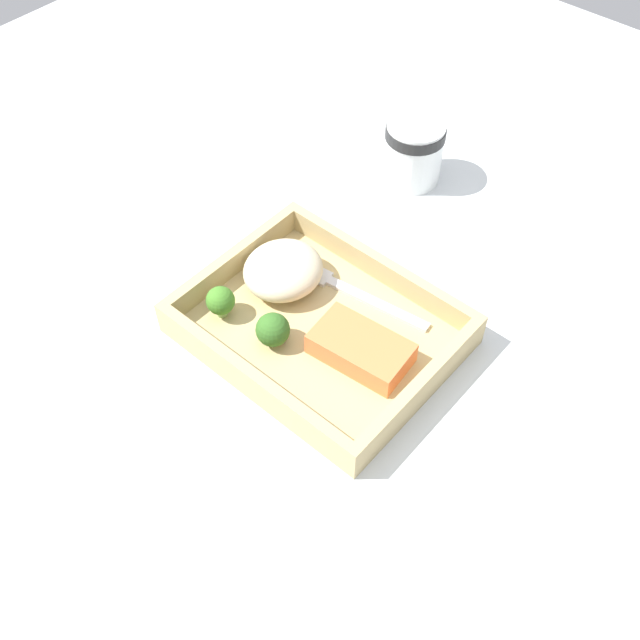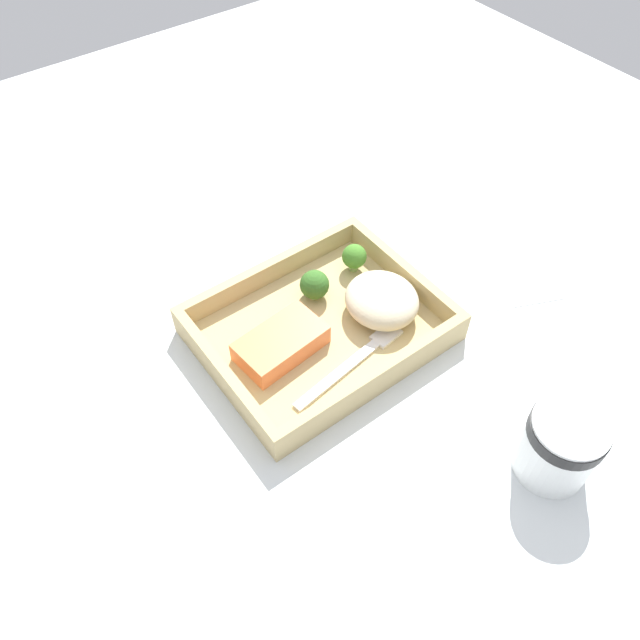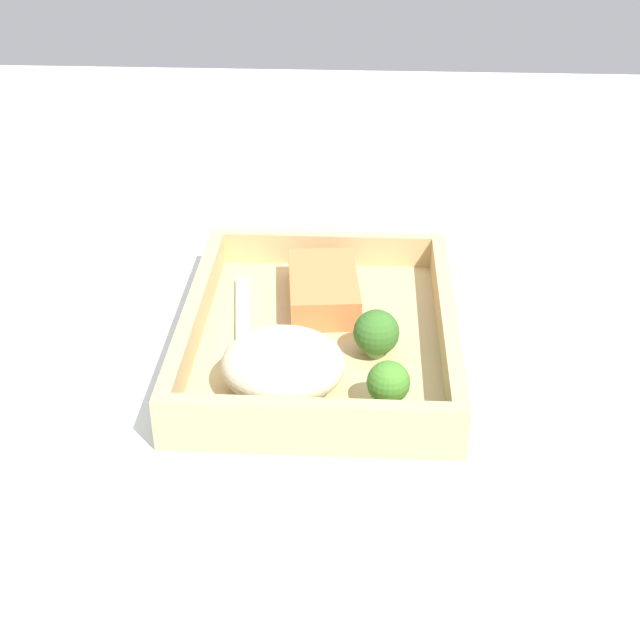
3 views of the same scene
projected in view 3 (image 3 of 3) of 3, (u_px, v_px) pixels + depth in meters
ground_plane at (320, 359)px, 72.31cm from camera, size 160.00×160.00×2.00cm
takeout_tray at (320, 342)px, 71.48cm from camera, size 26.75×21.23×1.20cm
tray_rim at (320, 321)px, 70.41cm from camera, size 26.75×21.23×2.89cm
salmon_fillet at (327, 289)px, 75.11cm from camera, size 10.44×6.66×2.62cm
mashed_potatoes at (283, 364)px, 63.97cm from camera, size 8.40×8.99×4.25cm
broccoli_floret_1 at (388, 383)px, 62.00cm from camera, size 3.08×3.08×3.72cm
broccoli_floret_2 at (376, 333)px, 67.82cm from camera, size 3.54×3.54×3.82cm
fork at (243, 334)px, 71.04cm from camera, size 15.88×3.74×0.44cm
receipt_slip at (210, 606)px, 49.34cm from camera, size 14.57×17.57×0.24cm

